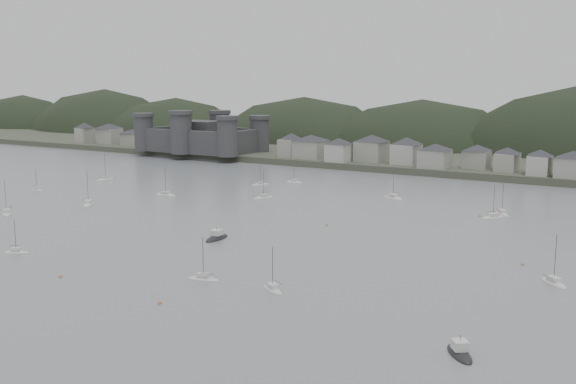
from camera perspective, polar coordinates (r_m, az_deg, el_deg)
The scene contains 10 objects.
ground at distance 148.07m, azimuth -15.67°, elevation -6.31°, with size 900.00×900.00×0.00m, color slate.
far_shore_land at distance 406.24m, azimuth 16.72°, elevation 3.66°, with size 900.00×250.00×3.00m, color #383D2D.
forested_ridge at distance 381.87m, azimuth 16.30°, elevation 1.41°, with size 851.55×103.94×102.57m.
castle at distance 357.36m, azimuth -7.46°, elevation 4.77°, with size 66.00×43.00×20.00m.
waterfront_town at distance 285.75m, azimuth 20.58°, elevation 2.65°, with size 451.48×28.46×12.92m.
sailboat_lead at distance 167.26m, azimuth -22.24°, elevation -4.81°, with size 6.35×4.67×8.47m.
moored_fleet at distance 195.62m, azimuth 1.25°, elevation -2.12°, with size 226.96×177.34×13.03m.
motor_launch_near at distance 102.52m, azimuth 14.48°, elevation -13.20°, with size 6.77×7.60×3.81m.
motor_launch_far at distance 169.57m, azimuth -6.12°, elevation -3.93°, with size 4.22×9.40×4.15m.
mooring_buoys at distance 165.64m, azimuth -2.26°, elevation -4.25°, with size 154.70×109.75×0.70m.
Camera 1 is at (106.41, -95.24, 39.13)m, focal length 41.53 mm.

